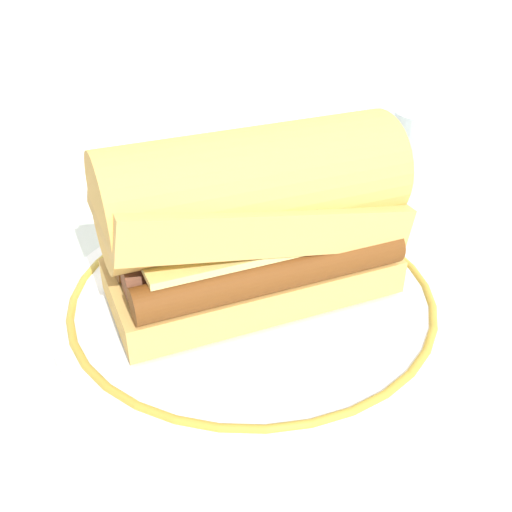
# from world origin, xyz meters

# --- Properties ---
(ground_plane) EXTENTS (1.50, 1.50, 0.00)m
(ground_plane) POSITION_xyz_m (0.00, 0.00, 0.00)
(ground_plane) COLOR silver
(plate) EXTENTS (0.30, 0.30, 0.01)m
(plate) POSITION_xyz_m (0.02, 0.01, 0.01)
(plate) COLOR white
(plate) RESTS_ON ground_plane
(sausage_sandwich) EXTENTS (0.23, 0.16, 0.13)m
(sausage_sandwich) POSITION_xyz_m (0.02, 0.01, 0.08)
(sausage_sandwich) COLOR #DAA853
(sausage_sandwich) RESTS_ON plate
(drinking_glass) EXTENTS (0.07, 0.07, 0.09)m
(drinking_glass) POSITION_xyz_m (0.20, 0.18, 0.04)
(drinking_glass) COLOR silver
(drinking_glass) RESTS_ON ground_plane
(butter_knife) EXTENTS (0.03, 0.14, 0.01)m
(butter_knife) POSITION_xyz_m (0.09, 0.23, 0.00)
(butter_knife) COLOR silver
(butter_knife) RESTS_ON ground_plane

